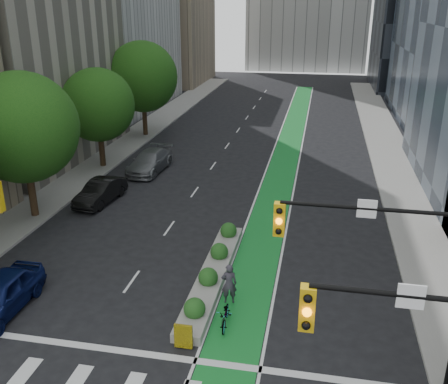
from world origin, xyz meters
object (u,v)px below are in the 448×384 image
at_px(median_planter, 213,271).
at_px(cyclist, 229,284).
at_px(parked_car_left_mid, 101,192).
at_px(parked_car_left_far, 150,161).
at_px(bicycle, 226,315).
at_px(parked_car_left_near, 0,295).

relative_size(median_planter, cyclist, 5.50).
height_order(parked_car_left_mid, parked_car_left_far, parked_car_left_far).
distance_m(bicycle, parked_car_left_far, 20.50).
bearing_deg(parked_car_left_near, bicycle, 4.67).
bearing_deg(parked_car_left_mid, parked_car_left_near, -78.65).
bearing_deg(cyclist, median_planter, -71.64).
bearing_deg(parked_car_left_far, bicycle, -58.90).
height_order(median_planter, parked_car_left_near, parked_car_left_near).
distance_m(median_planter, parked_car_left_near, 9.30).
bearing_deg(median_planter, cyclist, -58.87).
bearing_deg(median_planter, parked_car_left_far, 119.19).
xyz_separation_m(parked_car_left_mid, parked_car_left_far, (1.03, 6.73, 0.05)).
bearing_deg(median_planter, bicycle, -69.83).
bearing_deg(bicycle, median_planter, 106.15).
bearing_deg(cyclist, parked_car_left_far, -73.36).
bearing_deg(bicycle, cyclist, 91.87).
relative_size(bicycle, parked_car_left_mid, 0.38).
xyz_separation_m(cyclist, parked_car_left_far, (-9.31, 16.52, -0.14)).
xyz_separation_m(cyclist, parked_car_left_mid, (-10.34, 9.79, -0.19)).
height_order(cyclist, parked_car_left_mid, cyclist).
height_order(cyclist, parked_car_left_near, cyclist).
relative_size(median_planter, parked_car_left_far, 1.88).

